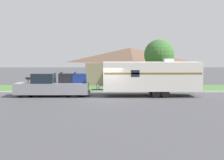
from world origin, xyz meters
name	(u,v)px	position (x,y,z in m)	size (l,w,h in m)	color
ground_plane	(108,98)	(0.00, 0.00, 0.00)	(120.00, 120.00, 0.00)	#47474C
curb_strip	(108,92)	(0.00, 3.75, 0.07)	(80.00, 0.30, 0.14)	#ADADA8
lawn_strip	(108,88)	(0.00, 7.40, 0.01)	(80.00, 7.00, 0.03)	#477538
house_across_street	(130,65)	(2.81, 13.63, 2.29)	(11.53, 7.64, 4.42)	gray
pickup_truck	(53,86)	(-4.71, 1.34, 0.91)	(6.33, 2.02, 2.08)	black
travel_trailer	(151,76)	(3.76, 1.34, 1.72)	(9.28, 2.50, 3.23)	black
mailbox	(28,81)	(-7.66, 4.73, 1.07)	(0.48, 0.20, 1.39)	brown
tree_in_yard	(159,55)	(5.41, 7.40, 3.56)	(3.17, 3.17, 5.16)	brown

